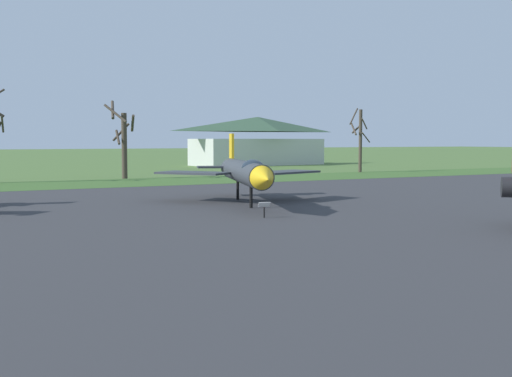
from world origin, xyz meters
TOP-DOWN VIEW (x-y plane):
  - asphalt_apron at (0.00, 17.23)m, footprint 97.82×57.43m
  - grass_verge_strip at (0.00, 51.94)m, footprint 157.82×12.00m
  - jet_fighter_front_right at (-2.21, 28.04)m, footprint 10.83×14.72m
  - info_placard_front_right at (-4.64, 21.11)m, footprint 0.67×0.39m
  - bare_tree_right_of_center at (-1.17, 58.32)m, footprint 3.31×3.59m
  - bare_tree_far_right at (29.41, 57.48)m, footprint 2.52×2.55m
  - visitor_building at (29.88, 85.75)m, footprint 23.65×10.98m

SIDE VIEW (x-z plane):
  - asphalt_apron at x=0.00m, z-range 0.00..0.05m
  - grass_verge_strip at x=0.00m, z-range 0.00..0.06m
  - info_placard_front_right at x=-4.64m, z-range 0.14..1.02m
  - jet_fighter_front_right at x=-2.21m, z-range -0.19..4.42m
  - visitor_building at x=29.88m, z-range -0.07..7.93m
  - bare_tree_right_of_center at x=-1.17m, z-range 0.10..8.47m
  - bare_tree_far_right at x=29.41m, z-range 0.29..8.56m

